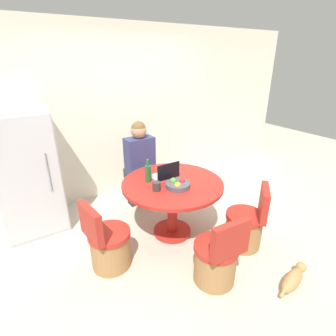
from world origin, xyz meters
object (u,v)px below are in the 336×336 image
(chair_near_right_corner, at_px, (246,226))
(fruit_bowl, at_px, (178,184))
(person_seated, at_px, (139,161))
(laptop, at_px, (165,175))
(bottle, at_px, (148,173))
(chair_left_side, at_px, (109,245))
(chair_near_camera, at_px, (217,260))
(refrigerator, at_px, (26,173))
(dining_table, at_px, (172,194))
(cat, at_px, (293,279))

(chair_near_right_corner, xyz_separation_m, fruit_bowl, (-0.62, 0.54, 0.50))
(person_seated, relative_size, laptop, 4.26)
(bottle, bearing_deg, chair_left_side, -156.40)
(chair_left_side, distance_m, fruit_bowl, 1.01)
(laptop, bearing_deg, chair_near_camera, 86.50)
(refrigerator, bearing_deg, person_seated, -10.86)
(bottle, bearing_deg, chair_near_camera, -81.69)
(chair_near_camera, bearing_deg, dining_table, -90.00)
(chair_near_right_corner, bearing_deg, fruit_bowl, -82.35)
(dining_table, xyz_separation_m, laptop, (-0.01, 0.15, 0.21))
(person_seated, xyz_separation_m, laptop, (0.02, -0.68, 0.05))
(dining_table, height_order, chair_near_camera, chair_near_camera)
(refrigerator, relative_size, chair_near_camera, 2.01)
(laptop, bearing_deg, cat, 109.21)
(bottle, bearing_deg, refrigerator, 142.96)
(dining_table, xyz_separation_m, chair_left_side, (-0.90, -0.11, -0.31))
(chair_near_camera, distance_m, fruit_bowl, 0.91)
(dining_table, height_order, laptop, laptop)
(cat, bearing_deg, fruit_bowl, 102.86)
(refrigerator, bearing_deg, chair_near_camera, -55.44)
(chair_near_camera, relative_size, laptop, 2.57)
(person_seated, xyz_separation_m, bottle, (-0.20, -0.65, 0.11))
(bottle, xyz_separation_m, cat, (0.76, -1.56, -0.75))
(chair_near_right_corner, distance_m, cat, 0.73)
(chair_near_right_corner, distance_m, fruit_bowl, 0.96)
(chair_near_right_corner, distance_m, person_seated, 1.70)
(dining_table, relative_size, chair_left_side, 1.53)
(chair_near_camera, relative_size, cat, 1.57)
(laptop, height_order, fruit_bowl, laptop)
(dining_table, height_order, chair_left_side, chair_left_side)
(refrigerator, xyz_separation_m, laptop, (1.44, -0.95, -0.02))
(chair_left_side, bearing_deg, laptop, -80.55)
(refrigerator, bearing_deg, dining_table, -37.22)
(cat, bearing_deg, laptop, 98.28)
(chair_left_side, relative_size, bottle, 2.81)
(refrigerator, relative_size, person_seated, 1.21)
(chair_near_camera, bearing_deg, fruit_bowl, -89.13)
(chair_near_right_corner, xyz_separation_m, bottle, (-0.83, 0.86, 0.58))
(bottle, height_order, cat, bottle)
(refrigerator, relative_size, cat, 3.16)
(chair_near_right_corner, relative_size, chair_left_side, 1.00)
(chair_near_camera, relative_size, fruit_bowl, 2.81)
(chair_near_right_corner, bearing_deg, laptop, -95.23)
(chair_near_right_corner, height_order, cat, chair_near_right_corner)
(fruit_bowl, distance_m, cat, 1.51)
(bottle, bearing_deg, cat, -64.17)
(chair_near_camera, xyz_separation_m, person_seated, (0.05, 1.73, 0.47))
(refrigerator, distance_m, bottle, 1.53)
(refrigerator, bearing_deg, cat, -51.46)
(chair_left_side, height_order, fruit_bowl, fruit_bowl)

